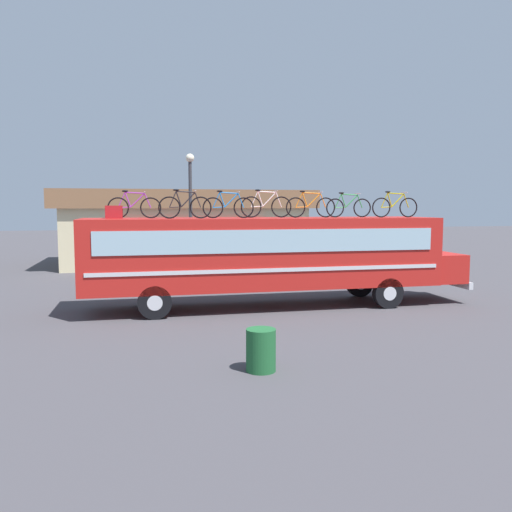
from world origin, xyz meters
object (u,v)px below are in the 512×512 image
(rooftop_bicycle_2, at_px, (185,206))
(rooftop_bicycle_7, at_px, (395,206))
(trash_bin, at_px, (261,350))
(rooftop_bicycle_6, at_px, (349,207))
(street_lamp, at_px, (191,205))
(rooftop_bicycle_3, at_px, (228,207))
(rooftop_bicycle_4, at_px, (266,206))
(rooftop_bicycle_5, at_px, (311,206))
(bus, at_px, (271,253))
(luggage_bag_1, at_px, (114,212))
(rooftop_bicycle_1, at_px, (134,207))

(rooftop_bicycle_2, relative_size, rooftop_bicycle_7, 0.98)
(trash_bin, bearing_deg, rooftop_bicycle_6, 55.15)
(rooftop_bicycle_6, distance_m, street_lamp, 6.97)
(rooftop_bicycle_3, distance_m, rooftop_bicycle_6, 4.24)
(rooftop_bicycle_6, height_order, street_lamp, street_lamp)
(rooftop_bicycle_4, relative_size, rooftop_bicycle_7, 1.05)
(rooftop_bicycle_7, distance_m, trash_bin, 9.28)
(rooftop_bicycle_4, height_order, rooftop_bicycle_5, rooftop_bicycle_4)
(bus, xyz_separation_m, luggage_bag_1, (-5.00, 0.21, 1.38))
(bus, relative_size, trash_bin, 14.81)
(luggage_bag_1, distance_m, rooftop_bicycle_4, 4.96)
(rooftop_bicycle_2, xyz_separation_m, rooftop_bicycle_4, (2.80, 0.84, 0.02))
(rooftop_bicycle_4, xyz_separation_m, trash_bin, (-1.84, -7.02, -2.92))
(rooftop_bicycle_4, distance_m, rooftop_bicycle_6, 2.86)
(luggage_bag_1, distance_m, rooftop_bicycle_5, 6.43)
(rooftop_bicycle_1, height_order, rooftop_bicycle_6, rooftop_bicycle_1)
(luggage_bag_1, xyz_separation_m, rooftop_bicycle_1, (0.62, -0.05, 0.17))
(rooftop_bicycle_5, bearing_deg, rooftop_bicycle_4, 168.84)
(rooftop_bicycle_4, xyz_separation_m, street_lamp, (-2.09, 4.63, 0.04))
(rooftop_bicycle_1, height_order, rooftop_bicycle_3, rooftop_bicycle_3)
(rooftop_bicycle_5, bearing_deg, rooftop_bicycle_7, -8.89)
(bus, distance_m, luggage_bag_1, 5.19)
(bus, xyz_separation_m, rooftop_bicycle_7, (4.29, -0.32, 1.55))
(bus, relative_size, rooftop_bicycle_7, 7.63)
(trash_bin, xyz_separation_m, street_lamp, (-0.25, 11.65, 2.97))
(bus, distance_m, rooftop_bicycle_3, 2.11)
(rooftop_bicycle_2, bearing_deg, rooftop_bicycle_6, 5.63)
(rooftop_bicycle_4, bearing_deg, rooftop_bicycle_5, -11.16)
(bus, height_order, rooftop_bicycle_2, rooftop_bicycle_2)
(luggage_bag_1, relative_size, rooftop_bicycle_4, 0.31)
(rooftop_bicycle_5, height_order, rooftop_bicycle_6, rooftop_bicycle_5)
(rooftop_bicycle_7, bearing_deg, rooftop_bicycle_3, 177.84)
(bus, height_order, rooftop_bicycle_4, rooftop_bicycle_4)
(bus, xyz_separation_m, rooftop_bicycle_5, (1.42, 0.13, 1.55))
(rooftop_bicycle_4, bearing_deg, rooftop_bicycle_7, -9.67)
(luggage_bag_1, relative_size, rooftop_bicycle_5, 0.32)
(luggage_bag_1, height_order, street_lamp, street_lamp)
(rooftop_bicycle_4, relative_size, rooftop_bicycle_5, 1.01)
(rooftop_bicycle_1, bearing_deg, rooftop_bicycle_7, -3.24)
(rooftop_bicycle_3, relative_size, rooftop_bicycle_7, 0.99)
(rooftop_bicycle_5, relative_size, street_lamp, 0.32)
(rooftop_bicycle_3, xyz_separation_m, street_lamp, (-0.70, 5.16, 0.06))
(bus, distance_m, rooftop_bicycle_4, 1.62)
(rooftop_bicycle_2, relative_size, rooftop_bicycle_3, 0.99)
(trash_bin, bearing_deg, street_lamp, 91.24)
(rooftop_bicycle_4, distance_m, rooftop_bicycle_7, 4.41)
(rooftop_bicycle_1, distance_m, rooftop_bicycle_2, 1.64)
(bus, height_order, rooftop_bicycle_6, rooftop_bicycle_6)
(rooftop_bicycle_1, distance_m, rooftop_bicycle_3, 2.96)
(rooftop_bicycle_5, bearing_deg, street_lamp, 125.90)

